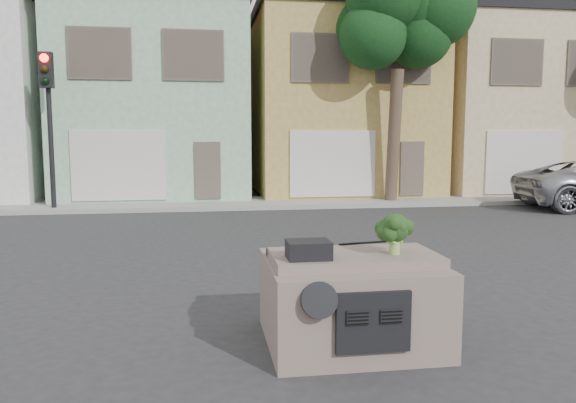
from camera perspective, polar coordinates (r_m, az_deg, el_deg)
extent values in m
plane|color=#303033|center=(9.84, 1.72, -7.86)|extent=(120.00, 120.00, 0.00)
cube|color=gray|center=(20.08, -3.71, -0.14)|extent=(40.00, 3.00, 0.15)
cube|color=#95C59D|center=(23.96, -13.13, 9.68)|extent=(7.20, 8.20, 7.55)
cube|color=tan|center=(24.57, 4.85, 9.76)|extent=(7.20, 8.20, 7.55)
cube|color=#D2B88A|center=(27.31, 20.54, 9.05)|extent=(7.20, 8.20, 7.55)
cube|color=black|center=(19.46, -23.06, 6.43)|extent=(0.40, 0.40, 5.10)
cube|color=#123815|center=(20.39, 10.83, 11.62)|extent=(4.40, 4.00, 8.50)
cube|color=#7A685F|center=(6.87, 6.34, -9.54)|extent=(2.00, 1.80, 1.12)
cube|color=black|center=(6.25, 2.09, -4.91)|extent=(0.48, 0.38, 0.20)
cube|color=black|center=(7.16, 7.78, -4.18)|extent=(0.69, 0.15, 0.02)
cube|color=#1A3513|center=(6.55, 10.81, -3.21)|extent=(0.52, 0.52, 0.49)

